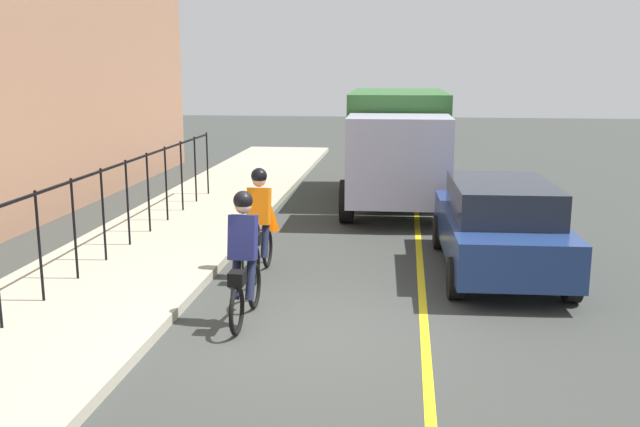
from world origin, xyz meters
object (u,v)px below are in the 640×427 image
at_px(cyclist_lead, 259,224).
at_px(traffic_cone_near, 271,216).
at_px(patrol_sedan, 499,225).
at_px(box_truck_background, 398,142).
at_px(cyclist_follow, 244,258).

height_order(cyclist_lead, traffic_cone_near, cyclist_lead).
xyz_separation_m(patrol_sedan, traffic_cone_near, (2.68, 4.40, -0.53)).
bearing_deg(box_truck_background, cyclist_follow, -13.21).
height_order(cyclist_follow, traffic_cone_near, cyclist_follow).
xyz_separation_m(cyclist_lead, patrol_sedan, (0.73, -3.93, -0.09)).
relative_size(cyclist_lead, traffic_cone_near, 3.10).
height_order(cyclist_lead, cyclist_follow, same).
bearing_deg(patrol_sedan, box_truck_background, 14.15).
height_order(cyclist_lead, box_truck_background, box_truck_background).
distance_m(cyclist_lead, patrol_sedan, 4.00).
bearing_deg(cyclist_follow, box_truck_background, -11.53).
bearing_deg(cyclist_lead, patrol_sedan, -78.87).
bearing_deg(patrol_sedan, cyclist_lead, 98.51).
bearing_deg(box_truck_background, patrol_sedan, 15.08).
distance_m(patrol_sedan, traffic_cone_near, 5.18).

